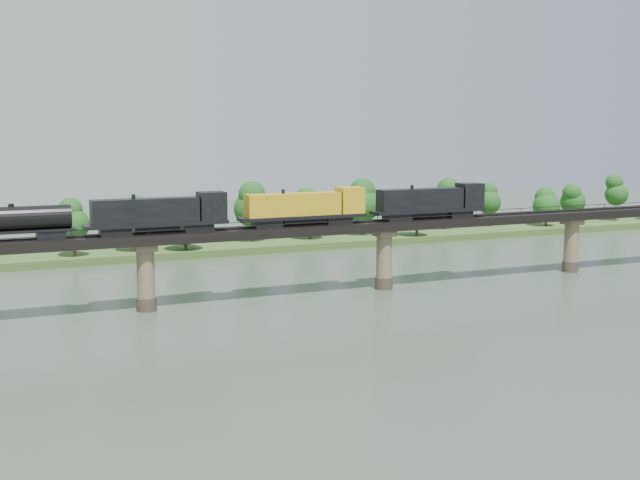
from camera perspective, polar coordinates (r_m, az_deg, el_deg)
name	(u,v)px	position (r m, az deg, el deg)	size (l,w,h in m)	color
ground	(490,329)	(111.15, 12.02, -6.22)	(400.00, 400.00, 0.00)	#364436
far_bank	(269,242)	(185.19, -3.62, -0.15)	(300.00, 24.00, 1.60)	#325120
bridge	(384,257)	(134.90, 4.58, -1.21)	(236.00, 30.00, 11.50)	#473A2D
bridge_superstructure	(384,219)	(134.04, 4.61, 1.47)	(220.00, 4.90, 0.75)	black
far_treeline	(241,211)	(177.31, -5.62, 2.08)	(289.06, 17.54, 13.60)	#382619
freight_train	(258,210)	(124.64, -4.45, 2.14)	(85.50, 3.33, 5.88)	black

